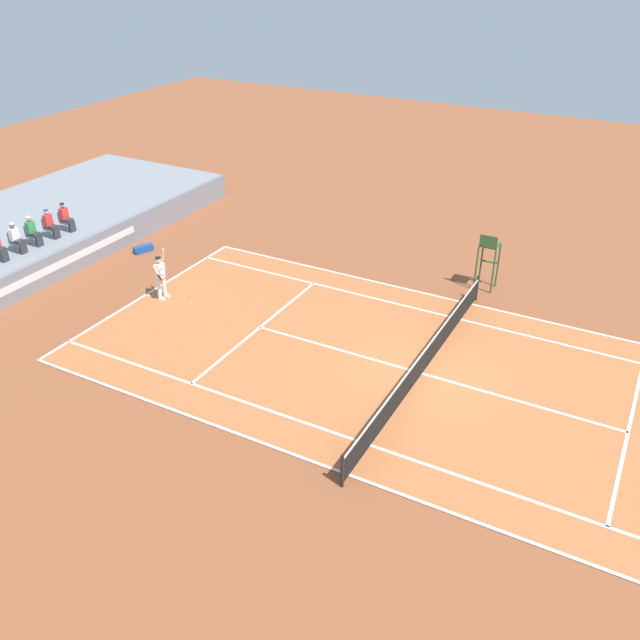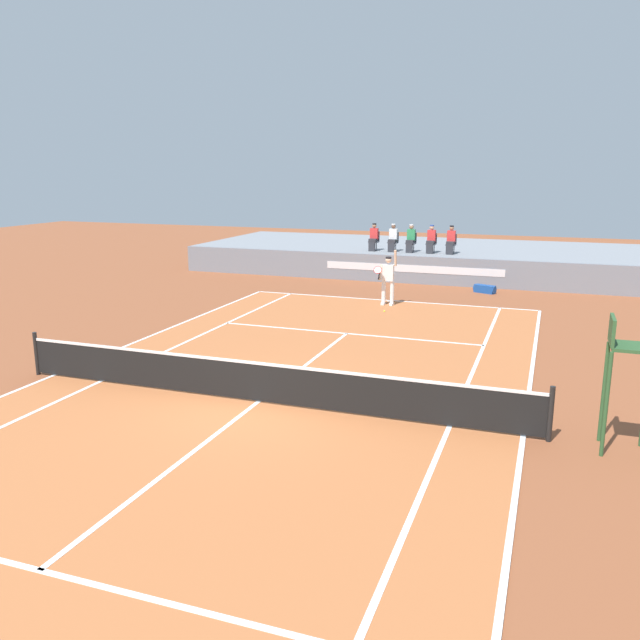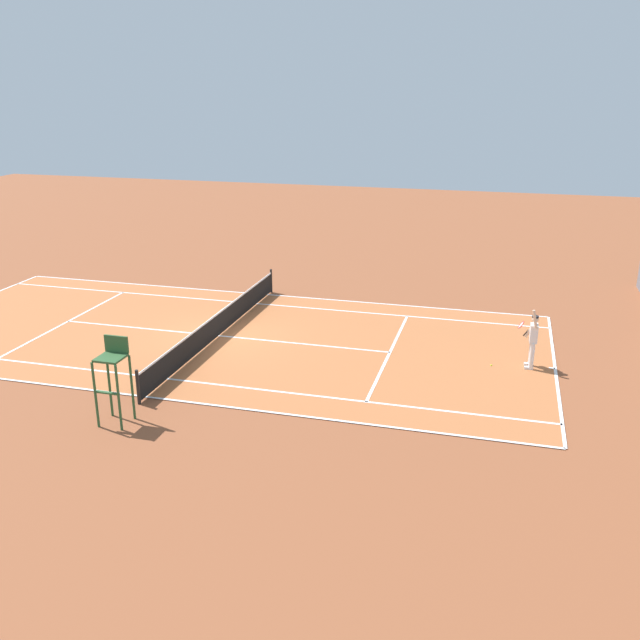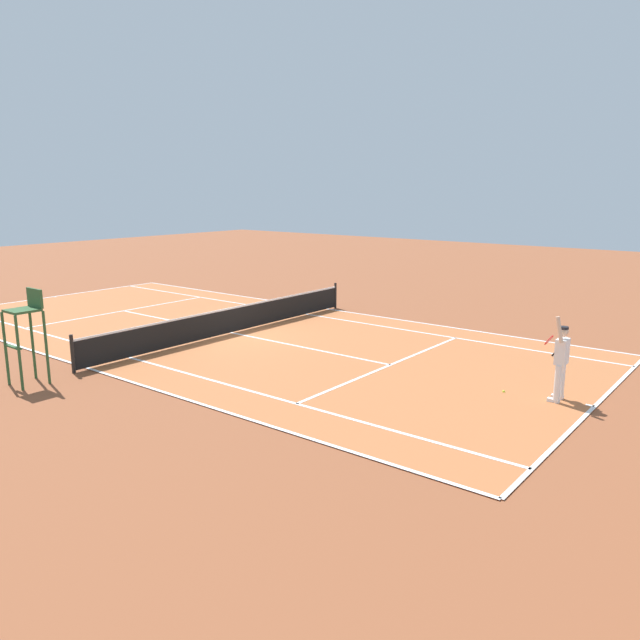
{
  "view_description": "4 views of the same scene",
  "coord_description": "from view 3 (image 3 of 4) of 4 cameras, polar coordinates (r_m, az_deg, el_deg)",
  "views": [
    {
      "loc": [
        -17.82,
        -5.76,
        12.65
      ],
      "look_at": [
        0.03,
        3.88,
        1.0
      ],
      "focal_mm": 37.64,
      "sensor_mm": 36.0,
      "label": 1
    },
    {
      "loc": [
        5.73,
        -11.96,
        4.91
      ],
      "look_at": [
        0.03,
        3.88,
        1.0
      ],
      "focal_mm": 36.33,
      "sensor_mm": 36.0,
      "label": 2
    },
    {
      "loc": [
        22.35,
        9.93,
        8.89
      ],
      "look_at": [
        0.03,
        3.88,
        1.0
      ],
      "focal_mm": 38.98,
      "sensor_mm": 36.0,
      "label": 3
    },
    {
      "loc": [
        14.41,
        15.21,
        4.9
      ],
      "look_at": [
        0.03,
        3.88,
        1.0
      ],
      "focal_mm": 34.51,
      "sensor_mm": 36.0,
      "label": 4
    }
  ],
  "objects": [
    {
      "name": "net",
      "position": [
        25.85,
        -8.32,
        -0.25
      ],
      "size": [
        11.98,
        0.1,
        1.07
      ],
      "color": "black",
      "rests_on": "ground"
    },
    {
      "name": "tennis_player",
      "position": [
        23.63,
        17.05,
        -1.54
      ],
      "size": [
        0.76,
        0.64,
        2.08
      ],
      "color": "white",
      "rests_on": "ground"
    },
    {
      "name": "umpire_chair",
      "position": [
        19.62,
        -16.62,
        -3.94
      ],
      "size": [
        0.77,
        0.77,
        2.44
      ],
      "color": "#2D562D",
      "rests_on": "ground"
    },
    {
      "name": "tennis_ball",
      "position": [
        23.75,
        13.88,
        -3.63
      ],
      "size": [
        0.07,
        0.07,
        0.07
      ],
      "primitive_type": "sphere",
      "color": "#D1E533",
      "rests_on": "ground"
    },
    {
      "name": "ground_plane",
      "position": [
        26.02,
        -8.26,
        -1.34
      ],
      "size": [
        80.0,
        80.0,
        0.0
      ],
      "primitive_type": "plane",
      "color": "brown"
    },
    {
      "name": "court",
      "position": [
        26.02,
        -8.27,
        -1.32
      ],
      "size": [
        11.08,
        23.88,
        0.03
      ],
      "color": "#B76638",
      "rests_on": "ground"
    }
  ]
}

